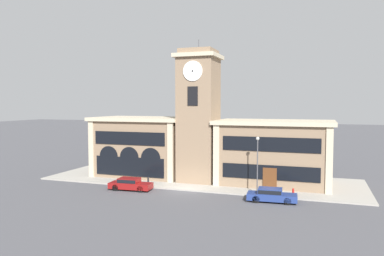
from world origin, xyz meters
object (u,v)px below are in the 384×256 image
(street_lamp, at_px, (257,157))
(bollard, at_px, (148,182))
(parked_car_mid, at_px, (271,195))
(fire_hydrant, at_px, (293,193))
(parked_car_near, at_px, (130,184))

(street_lamp, height_order, bollard, street_lamp)
(parked_car_mid, height_order, bollard, parked_car_mid)
(parked_car_mid, bearing_deg, fire_hydrant, 44.27)
(parked_car_near, distance_m, parked_car_mid, 15.39)
(parked_car_near, distance_m, street_lamp, 14.24)
(fire_hydrant, bearing_deg, bollard, -178.74)
(parked_car_mid, relative_size, bollard, 4.57)
(parked_car_mid, bearing_deg, street_lamp, 122.93)
(parked_car_near, xyz_separation_m, street_lamp, (13.64, 2.34, 3.34))
(parked_car_near, distance_m, fire_hydrant, 17.44)
(bollard, height_order, fire_hydrant, bollard)
(street_lamp, bearing_deg, bollard, -177.41)
(parked_car_mid, distance_m, street_lamp, 4.44)
(parked_car_near, distance_m, bollard, 2.24)
(parked_car_near, height_order, bollard, parked_car_near)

